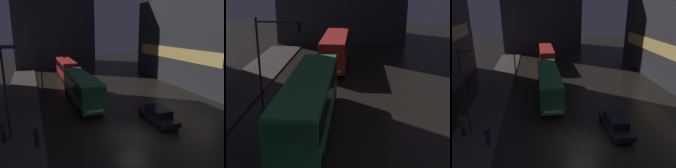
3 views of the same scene
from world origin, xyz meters
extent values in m
plane|color=black|center=(0.00, 0.00, 0.00)|extent=(120.00, 120.00, 0.00)
cube|color=#47423D|center=(-9.00, 10.00, 0.07)|extent=(4.00, 48.00, 0.15)
cube|color=#EAC66B|center=(13.64, 14.30, 5.06)|extent=(0.24, 20.10, 1.80)
cube|color=#EAC66B|center=(7.11, 42.38, 9.33)|extent=(0.24, 10.20, 1.80)
cube|color=#236B38|center=(-2.10, 10.19, 1.88)|extent=(2.48, 11.76, 2.66)
cube|color=black|center=(-2.10, 10.19, 2.46)|extent=(2.54, 10.82, 1.10)
cube|color=#399252|center=(-2.10, 10.19, 3.29)|extent=(2.43, 11.53, 0.16)
cube|color=#F4CC72|center=(-2.07, 4.29, 0.95)|extent=(1.70, 0.11, 0.20)
cylinder|color=black|center=(-0.96, 5.72, 0.50)|extent=(0.25, 1.00, 1.00)
cylinder|color=black|center=(-3.19, 5.71, 0.50)|extent=(0.25, 1.00, 1.00)
cylinder|color=black|center=(-1.01, 14.67, 0.50)|extent=(0.25, 1.00, 1.00)
cylinder|color=black|center=(-3.23, 14.66, 0.50)|extent=(0.25, 1.00, 1.00)
cube|color=#AD1E19|center=(-1.66, 24.54, 1.87)|extent=(2.41, 9.73, 2.65)
cube|color=black|center=(-1.66, 24.54, 2.45)|extent=(2.46, 8.96, 1.10)
cube|color=red|center=(-1.66, 24.54, 3.28)|extent=(2.36, 9.54, 0.16)
cube|color=#F4CC72|center=(-1.65, 19.66, 0.95)|extent=(1.67, 0.10, 0.20)
cylinder|color=black|center=(-0.56, 21.08, 0.50)|extent=(0.25, 1.00, 1.00)
cylinder|color=black|center=(-2.74, 21.07, 0.50)|extent=(0.25, 1.00, 1.00)
cylinder|color=black|center=(-0.58, 28.01, 0.50)|extent=(0.25, 1.00, 1.00)
cylinder|color=black|center=(-2.76, 28.00, 0.50)|extent=(0.25, 1.00, 1.00)
cube|color=black|center=(3.41, 1.73, 0.55)|extent=(1.87, 4.77, 0.50)
cube|color=black|center=(3.41, 1.73, 1.14)|extent=(1.56, 2.63, 0.68)
cylinder|color=black|center=(4.25, 0.07, 0.32)|extent=(0.21, 0.64, 0.64)
cylinder|color=black|center=(2.62, 0.04, 0.32)|extent=(0.21, 0.64, 0.64)
cylinder|color=black|center=(4.20, 3.41, 0.32)|extent=(0.21, 0.64, 0.64)
cylinder|color=black|center=(2.57, 3.39, 0.32)|extent=(0.21, 0.64, 0.64)
cylinder|color=black|center=(-10.06, 2.40, 0.58)|extent=(0.14, 0.14, 0.86)
cylinder|color=black|center=(-9.88, 2.40, 0.58)|extent=(0.14, 0.14, 0.86)
cylinder|color=#333338|center=(-9.97, 2.40, 1.37)|extent=(0.52, 0.52, 0.72)
sphere|color=#8C664C|center=(-9.97, 2.40, 1.84)|extent=(0.22, 0.22, 0.22)
cylinder|color=black|center=(-7.66, 0.79, 0.54)|extent=(0.14, 0.14, 0.78)
cylinder|color=black|center=(-7.48, 0.79, 0.54)|extent=(0.14, 0.14, 0.78)
cylinder|color=#1E283D|center=(-7.57, 0.79, 1.26)|extent=(0.58, 0.58, 0.65)
sphere|color=#8C664C|center=(-7.57, 0.79, 1.70)|extent=(0.22, 0.22, 0.22)
cylinder|color=#2D2D2D|center=(-6.38, 14.36, 3.14)|extent=(0.16, 0.16, 6.27)
cylinder|color=#2D2D2D|center=(-4.85, 14.36, 5.97)|extent=(3.06, 0.12, 0.12)
cube|color=black|center=(-3.32, 14.36, 5.47)|extent=(0.30, 0.24, 0.90)
sphere|color=#390706|center=(-3.32, 14.22, 5.75)|extent=(0.18, 0.18, 0.18)
sphere|color=#3B2B07|center=(-3.32, 14.22, 5.47)|extent=(0.18, 0.18, 0.18)
sphere|color=green|center=(-3.32, 14.22, 5.19)|extent=(0.18, 0.18, 0.18)
cylinder|color=#2D2D2D|center=(-9.53, 3.00, 3.86)|extent=(0.18, 0.18, 7.41)
cube|color=#383838|center=(-8.93, 3.00, 7.41)|extent=(1.10, 0.36, 0.24)
sphere|color=#F4CC72|center=(-8.53, 3.00, 7.26)|extent=(0.32, 0.32, 0.32)
camera|label=1|loc=(-7.43, -14.95, 8.65)|focal=35.00mm
camera|label=2|loc=(0.73, -6.88, 8.75)|focal=50.00mm
camera|label=3|loc=(-3.38, -14.73, 10.96)|focal=35.00mm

